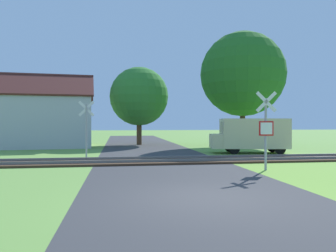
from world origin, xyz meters
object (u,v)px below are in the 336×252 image
object	(u,v)px
stop_sign_near	(266,127)
tree_right	(243,74)
crossing_sign_far	(86,125)
tree_center	(139,96)
house	(43,120)
mail_truck	(251,134)

from	to	relation	value
stop_sign_near	tree_right	size ratio (longest dim) A/B	0.34
crossing_sign_far	tree_center	size ratio (longest dim) A/B	0.46
house	mail_truck	xyz separation A→B (m)	(14.64, -7.98, -0.97)
stop_sign_near	house	xyz separation A→B (m)	(-12.15, 15.34, 0.41)
tree_center	mail_truck	xyz separation A→B (m)	(6.65, -9.40, -3.11)
crossing_sign_far	mail_truck	world-z (taller)	crossing_sign_far
tree_right	house	bearing A→B (deg)	174.19
house	stop_sign_near	bearing A→B (deg)	-56.29
tree_right	crossing_sign_far	bearing A→B (deg)	-147.43
house	tree_right	size ratio (longest dim) A/B	0.89
stop_sign_near	mail_truck	distance (m)	7.79
crossing_sign_far	stop_sign_near	bearing A→B (deg)	-36.28
stop_sign_near	crossing_sign_far	size ratio (longest dim) A/B	1.02
tree_center	mail_truck	size ratio (longest dim) A/B	1.36
tree_right	mail_truck	distance (m)	8.17
house	tree_center	xyz separation A→B (m)	(8.00, 1.42, 2.14)
house	tree_center	bearing A→B (deg)	5.41
stop_sign_near	mail_truck	size ratio (longest dim) A/B	0.64
stop_sign_near	mail_truck	world-z (taller)	stop_sign_near
stop_sign_near	house	bearing A→B (deg)	-44.86
crossing_sign_far	mail_truck	size ratio (longest dim) A/B	0.62
crossing_sign_far	house	world-z (taller)	house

